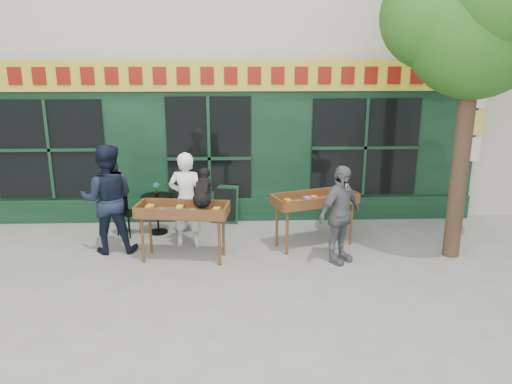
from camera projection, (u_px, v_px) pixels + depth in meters
ground at (204, 266)px, 8.32m from camera, size 80.00×80.00×0.00m
street_tree at (479, 7)px, 7.72m from camera, size 3.05×2.90×5.60m
book_cart_center at (183, 214)px, 8.38m from camera, size 1.57×0.81×0.99m
dog at (203, 187)px, 8.22m from camera, size 0.42×0.64×0.60m
woman at (186, 200)px, 9.00m from camera, size 0.69×0.50×1.75m
book_cart_right at (315, 203)px, 9.00m from camera, size 1.62×1.09×0.99m
man_right at (340, 215)px, 8.28m from camera, size 1.01×0.94×1.67m
bistro_table at (157, 206)px, 9.71m from camera, size 0.60×0.60×0.76m
bistro_chair_left at (124, 207)px, 9.63m from camera, size 0.50×0.49×0.95m
bistro_chair_right at (190, 204)px, 9.80m from camera, size 0.45×0.44×0.95m
potted_plant at (156, 189)px, 9.61m from camera, size 0.16×0.13×0.27m
man_left at (108, 199)px, 8.70m from camera, size 1.00×0.81×1.94m
chalkboard at (225, 204)px, 10.33m from camera, size 0.59×0.29×0.79m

